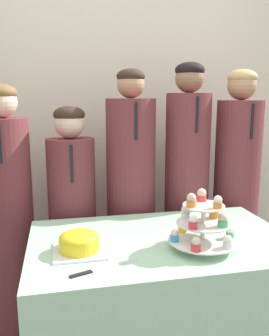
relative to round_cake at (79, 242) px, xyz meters
The scene contains 10 objects.
wall_back 1.38m from the round_cake, 71.27° to the left, with size 9.00×0.06×2.70m.
table 0.59m from the round_cake, ahead, with size 1.29×0.80×0.76m.
round_cake is the anchor object (origin of this frame).
cake_knife 0.21m from the round_cake, 77.22° to the right, with size 0.30×0.12×0.01m.
cupcake_stand 0.57m from the round_cake, ahead, with size 0.31×0.31×0.27m.
student_0 0.78m from the round_cake, 120.02° to the left, with size 0.29×0.30×1.52m.
student_1 0.69m from the round_cake, 90.37° to the left, with size 0.30×0.30×1.40m.
student_2 0.77m from the round_cake, 60.87° to the left, with size 0.31×0.32×1.62m.
student_3 1.01m from the round_cake, 41.63° to the left, with size 0.29×0.30×1.67m.
student_4 1.31m from the round_cake, 30.93° to the left, with size 0.31×0.31×1.63m.
Camera 1 is at (-0.48, -1.19, 1.44)m, focal length 38.00 mm.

